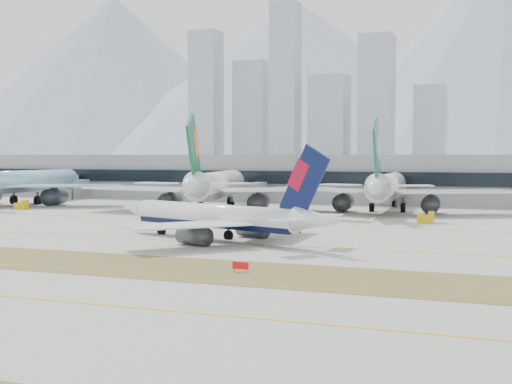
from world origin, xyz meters
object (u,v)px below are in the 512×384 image
at_px(taxiing_airliner, 222,218).
at_px(widebody_korean, 23,183).
at_px(widebody_cathay, 387,188).
at_px(widebody_eva, 215,187).
at_px(terminal, 363,178).

distance_m(taxiing_airliner, widebody_korean, 112.51).
xyz_separation_m(widebody_korean, widebody_cathay, (108.52, 9.74, -0.16)).
height_order(widebody_eva, terminal, widebody_eva).
relative_size(widebody_korean, terminal, 0.24).
distance_m(widebody_eva, terminal, 64.61).
bearing_deg(taxiing_airliner, widebody_eva, -44.72).
xyz_separation_m(taxiing_airliner, widebody_cathay, (14.96, 72.19, 2.23)).
distance_m(widebody_eva, widebody_cathay, 45.02).
xyz_separation_m(widebody_eva, terminal, (26.39, 58.96, 0.90)).
relative_size(widebody_eva, widebody_cathay, 1.03).
height_order(widebody_korean, terminal, widebody_korean).
bearing_deg(widebody_korean, taxiing_airliner, -129.39).
bearing_deg(taxiing_airliner, terminal, -69.53).
height_order(widebody_korean, widebody_eva, widebody_eva).
bearing_deg(taxiing_airliner, widebody_cathay, -81.96).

